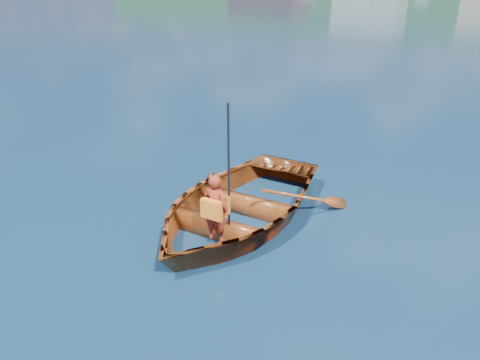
% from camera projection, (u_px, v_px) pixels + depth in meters
% --- Properties ---
extents(ground, '(600.00, 600.00, 0.00)m').
position_uv_depth(ground, '(270.00, 239.00, 7.63)').
color(ground, '#14263D').
rests_on(ground, ground).
extents(rowboat, '(3.23, 4.43, 0.90)m').
position_uv_depth(rowboat, '(237.00, 204.00, 8.11)').
color(rowboat, brown).
rests_on(rowboat, ground).
extents(child_paddler, '(0.42, 0.35, 2.21)m').
position_uv_depth(child_paddler, '(216.00, 208.00, 7.17)').
color(child_paddler, '#A02B1B').
rests_on(child_paddler, ground).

